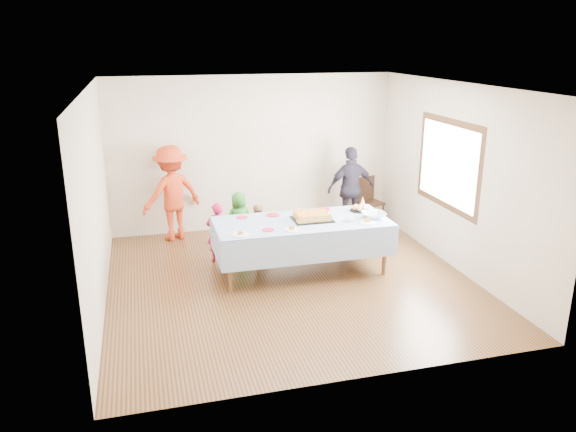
{
  "coord_description": "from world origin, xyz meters",
  "views": [
    {
      "loc": [
        -1.91,
        -7.06,
        3.28
      ],
      "look_at": [
        0.05,
        0.3,
        0.86
      ],
      "focal_mm": 35.0,
      "sensor_mm": 36.0,
      "label": 1
    }
  ],
  "objects_px": {
    "birthday_cake": "(312,217)",
    "adult_left": "(172,193)",
    "party_table": "(302,224)",
    "dining_chair": "(369,198)"
  },
  "relations": [
    {
      "from": "birthday_cake",
      "to": "dining_chair",
      "type": "bearing_deg",
      "value": 48.17
    },
    {
      "from": "dining_chair",
      "to": "adult_left",
      "type": "height_order",
      "value": "adult_left"
    },
    {
      "from": "adult_left",
      "to": "party_table",
      "type": "bearing_deg",
      "value": 108.51
    },
    {
      "from": "birthday_cake",
      "to": "adult_left",
      "type": "bearing_deg",
      "value": 134.34
    },
    {
      "from": "birthday_cake",
      "to": "adult_left",
      "type": "height_order",
      "value": "adult_left"
    },
    {
      "from": "dining_chair",
      "to": "party_table",
      "type": "bearing_deg",
      "value": -150.18
    },
    {
      "from": "party_table",
      "to": "birthday_cake",
      "type": "xyz_separation_m",
      "value": [
        0.16,
        0.01,
        0.1
      ]
    },
    {
      "from": "dining_chair",
      "to": "adult_left",
      "type": "bearing_deg",
      "value": 163.35
    },
    {
      "from": "party_table",
      "to": "adult_left",
      "type": "xyz_separation_m",
      "value": [
        -1.71,
        1.92,
        0.08
      ]
    },
    {
      "from": "party_table",
      "to": "adult_left",
      "type": "distance_m",
      "value": 2.57
    }
  ]
}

